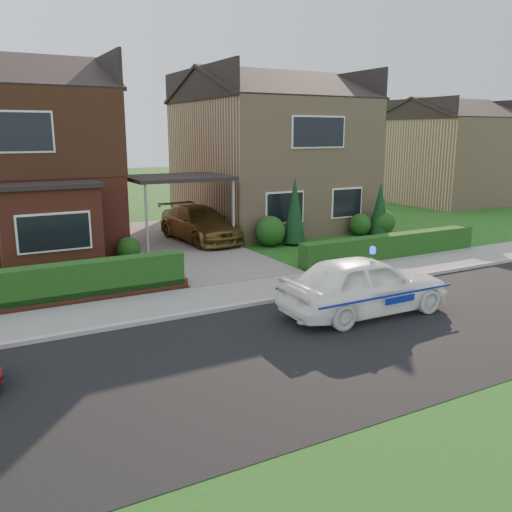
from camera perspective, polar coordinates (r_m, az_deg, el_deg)
ground at (r=12.21m, az=10.85°, el=-8.39°), size 120.00×120.00×0.00m
road at (r=12.21m, az=10.85°, el=-8.39°), size 60.00×6.00×0.02m
kerb at (r=14.52m, az=3.19°, el=-4.46°), size 60.00×0.16×0.12m
sidewalk at (r=15.38m, az=1.12°, el=-3.48°), size 60.00×2.00×0.10m
driveway at (r=21.47m, az=-8.08°, el=1.13°), size 3.80×12.00×0.12m
house_left at (r=22.66m, az=-25.17°, el=10.24°), size 7.50×9.53×7.25m
house_right at (r=26.24m, az=1.40°, el=11.30°), size 7.50×8.06×7.25m
carport_link at (r=21.05m, az=-8.26°, el=8.04°), size 3.80×3.00×2.77m
dwarf_wall at (r=14.69m, az=-21.47°, el=-4.66°), size 7.70×0.25×0.36m
hedge_left at (r=14.89m, az=-21.50°, el=-5.16°), size 7.50×0.55×0.90m
hedge_right at (r=19.74m, az=14.03°, el=-0.34°), size 7.50×0.55×0.80m
shrub_left_mid at (r=18.68m, az=-17.79°, el=0.76°), size 1.32×1.32×1.32m
shrub_left_near at (r=19.37m, az=-13.28°, el=0.72°), size 0.84×0.84×0.84m
shrub_right_near at (r=21.29m, az=1.50°, el=2.64°), size 1.20×1.20×1.20m
shrub_right_mid at (r=24.00m, az=10.93°, el=3.28°), size 0.96×0.96×0.96m
shrub_right_far at (r=24.42m, az=13.20°, el=3.48°), size 1.08×1.08×1.08m
conifer_a at (r=21.53m, az=4.09°, el=4.61°), size 0.90×0.90×2.60m
conifer_b at (r=24.20m, az=12.91°, el=4.75°), size 0.90×0.90×2.20m
neighbour_right at (r=36.90m, az=19.43°, el=9.38°), size 6.50×7.00×5.20m
police_car at (r=13.52m, az=11.34°, el=-3.02°), size 3.98×4.36×1.64m
driveway_car at (r=21.93m, az=-5.95°, el=3.41°), size 2.24×4.83×1.36m
potted_plant_b at (r=16.04m, az=-10.49°, el=-1.78°), size 0.53×0.50×0.76m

